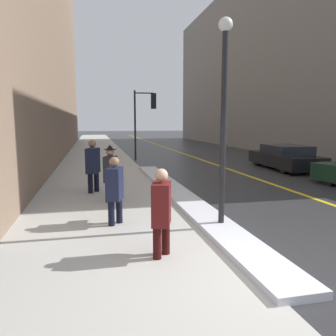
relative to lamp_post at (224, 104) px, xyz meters
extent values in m
plane|color=#2D2D30|center=(-0.33, -2.19, -2.58)|extent=(160.00, 160.00, 0.00)
cube|color=#B2AFA8|center=(-2.33, 12.81, -2.57)|extent=(4.00, 80.00, 0.01)
cube|color=gold|center=(3.67, 12.81, -2.57)|extent=(0.16, 80.00, 0.00)
cube|color=silver|center=(-0.10, 3.00, -2.52)|extent=(0.77, 11.97, 0.12)
cube|color=#846B56|center=(-7.33, 17.81, 5.96)|extent=(6.00, 36.00, 17.07)
cube|color=slate|center=(12.67, 19.81, 4.56)|extent=(6.00, 36.00, 14.28)
cylinder|color=black|center=(0.00, 0.00, -0.58)|extent=(0.12, 0.12, 4.00)
sphere|color=silver|center=(0.00, 0.00, 1.51)|extent=(0.28, 0.28, 0.28)
cylinder|color=black|center=(-0.13, 13.05, -0.56)|extent=(0.11, 0.11, 4.04)
cylinder|color=black|center=(0.42, 13.02, 1.31)|extent=(1.10, 0.13, 0.07)
cube|color=black|center=(0.97, 12.99, 0.86)|extent=(0.31, 0.22, 0.90)
sphere|color=red|center=(0.98, 13.11, 1.15)|extent=(0.19, 0.19, 0.19)
sphere|color=orange|center=(0.98, 13.11, 0.86)|extent=(0.19, 0.19, 0.19)
sphere|color=green|center=(0.98, 13.11, 0.58)|extent=(0.19, 0.19, 0.19)
cylinder|color=#340C0C|center=(-1.44, -1.10, -2.18)|extent=(0.14, 0.14, 0.79)
cylinder|color=#340C0C|center=(-1.62, -1.27, -2.18)|extent=(0.14, 0.14, 0.79)
cube|color=#561414|center=(-1.53, -1.19, -1.68)|extent=(0.41, 0.54, 0.69)
sphere|color=tan|center=(-1.53, -1.19, -1.21)|extent=(0.21, 0.21, 0.21)
cylinder|color=black|center=(-2.06, 0.80, -2.18)|extent=(0.14, 0.14, 0.80)
cylinder|color=black|center=(-2.24, 0.63, -2.18)|extent=(0.14, 0.14, 0.80)
cube|color=#191E38|center=(-2.15, 0.71, -1.67)|extent=(0.41, 0.54, 0.70)
sphere|color=#8C664C|center=(-2.15, 0.71, -1.20)|extent=(0.22, 0.22, 0.22)
cube|color=black|center=(-2.05, 1.04, -1.82)|extent=(0.16, 0.24, 0.28)
cylinder|color=black|center=(-2.04, 2.93, -2.17)|extent=(0.14, 0.14, 0.81)
cylinder|color=black|center=(-2.22, 2.75, -2.17)|extent=(0.14, 0.14, 0.81)
cube|color=black|center=(-2.13, 2.84, -1.65)|extent=(0.42, 0.56, 0.71)
sphere|color=tan|center=(-2.13, 2.84, -1.17)|extent=(0.22, 0.22, 0.22)
cylinder|color=black|center=(-2.13, 2.84, -1.11)|extent=(0.34, 0.34, 0.01)
cone|color=black|center=(-2.13, 2.84, -1.04)|extent=(0.21, 0.21, 0.13)
cylinder|color=black|center=(-2.50, 4.27, -2.13)|extent=(0.16, 0.16, 0.90)
cylinder|color=black|center=(-2.69, 4.08, -2.13)|extent=(0.16, 0.16, 0.90)
cube|color=#191E38|center=(-2.60, 4.18, -1.56)|extent=(0.47, 0.61, 0.78)
sphere|color=#8C664C|center=(-2.60, 4.18, -1.03)|extent=(0.24, 0.24, 0.24)
cylinder|color=black|center=(5.47, 3.47, -2.26)|extent=(0.25, 0.65, 0.64)
cube|color=black|center=(6.31, 7.59, -2.14)|extent=(2.00, 4.42, 0.57)
cube|color=black|center=(6.30, 7.48, -1.64)|extent=(1.74, 2.34, 0.42)
cylinder|color=black|center=(5.64, 8.97, -2.25)|extent=(0.26, 0.67, 0.66)
cylinder|color=black|center=(7.13, 8.89, -2.25)|extent=(0.26, 0.67, 0.66)
cylinder|color=black|center=(5.48, 6.29, -2.25)|extent=(0.26, 0.67, 0.66)
cylinder|color=black|center=(6.98, 6.21, -2.25)|extent=(0.26, 0.67, 0.66)
camera|label=1|loc=(-2.58, -6.24, -0.37)|focal=35.00mm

